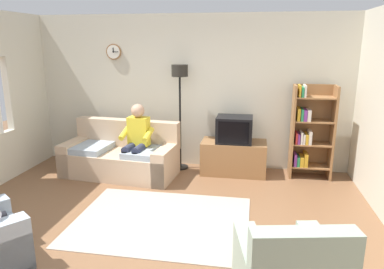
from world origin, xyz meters
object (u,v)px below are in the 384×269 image
object	(u,v)px
couch	(121,157)
bookshelf	(309,132)
tv	(234,129)
floor_lamp	(180,88)
person_on_couch	(136,138)
tv_stand	(234,157)

from	to	relation	value
couch	bookshelf	distance (m)	3.20
couch	tv	world-z (taller)	tv
couch	floor_lamp	distance (m)	1.56
bookshelf	person_on_couch	distance (m)	2.86
floor_lamp	person_on_couch	bearing A→B (deg)	-135.63
couch	person_on_couch	bearing A→B (deg)	-18.36
tv_stand	bookshelf	world-z (taller)	bookshelf
tv_stand	bookshelf	xyz separation A→B (m)	(1.23, 0.07, 0.49)
tv_stand	tv	world-z (taller)	tv
couch	person_on_couch	distance (m)	0.52
floor_lamp	person_on_couch	distance (m)	1.14
person_on_couch	bookshelf	bearing A→B (deg)	11.53
tv_stand	bookshelf	distance (m)	1.32
couch	bookshelf	bearing A→B (deg)	8.39
tv	bookshelf	xyz separation A→B (m)	(1.23, 0.10, -0.01)
tv	tv_stand	bearing A→B (deg)	90.00
tv	couch	bearing A→B (deg)	-169.14
tv	floor_lamp	bearing A→B (deg)	172.68
tv	floor_lamp	xyz separation A→B (m)	(-0.96, 0.12, 0.66)
couch	bookshelf	world-z (taller)	bookshelf
tv	person_on_couch	bearing A→B (deg)	-163.21
tv_stand	couch	bearing A→B (deg)	-168.44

